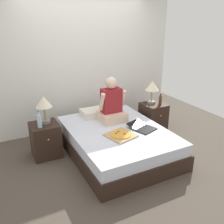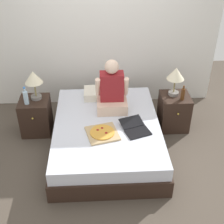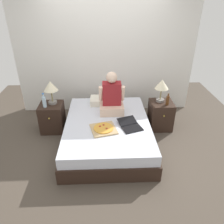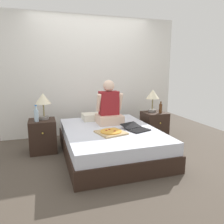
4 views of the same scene
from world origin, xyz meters
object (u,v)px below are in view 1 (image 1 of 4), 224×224
object	(u,v)px
water_bottle	(39,121)
laptop	(143,128)
beer_bottle	(160,100)
nightstand_left	(46,140)
lamp_on_right_nightstand	(152,87)
lamp_on_left_nightstand	(44,104)
bed	(117,141)
person_seated	(112,105)
nightstand_right	(153,117)
pizza_box	(121,135)

from	to	relation	value
water_bottle	laptop	distance (m)	1.65
water_bottle	beer_bottle	size ratio (longest dim) A/B	1.20
nightstand_left	water_bottle	xyz separation A→B (m)	(-0.08, -0.09, 0.39)
nightstand_left	lamp_on_right_nightstand	world-z (taller)	lamp_on_right_nightstand
lamp_on_left_nightstand	laptop	xyz separation A→B (m)	(1.42, -0.71, -0.43)
bed	person_seated	size ratio (longest dim) A/B	2.58
nightstand_right	person_seated	size ratio (longest dim) A/B	0.72
bed	beer_bottle	size ratio (longest dim) A/B	8.73
bed	lamp_on_right_nightstand	distance (m)	1.34
beer_bottle	person_seated	size ratio (longest dim) A/B	0.29
lamp_on_right_nightstand	person_seated	xyz separation A→B (m)	(-0.95, -0.15, -0.16)
nightstand_left	water_bottle	size ratio (longest dim) A/B	2.03
laptop	person_seated	bearing A→B (deg)	117.77
lamp_on_left_nightstand	lamp_on_right_nightstand	distance (m)	2.08
water_bottle	nightstand_right	size ratio (longest dim) A/B	0.49
laptop	pizza_box	distance (m)	0.46
pizza_box	nightstand_right	bearing A→B (deg)	32.15
nightstand_left	lamp_on_left_nightstand	size ratio (longest dim) A/B	1.25
laptop	nightstand_left	bearing A→B (deg)	155.79
person_seated	bed	bearing A→B (deg)	-104.02
lamp_on_right_nightstand	lamp_on_left_nightstand	bearing A→B (deg)	180.00
water_bottle	lamp_on_right_nightstand	size ratio (longest dim) A/B	0.61
water_bottle	laptop	bearing A→B (deg)	-20.19
nightstand_left	beer_bottle	world-z (taller)	beer_bottle
nightstand_left	nightstand_right	size ratio (longest dim) A/B	1.00
bed	lamp_on_left_nightstand	size ratio (longest dim) A/B	4.46
bed	water_bottle	world-z (taller)	water_bottle
bed	pizza_box	world-z (taller)	pizza_box
nightstand_left	person_seated	size ratio (longest dim) A/B	0.72
nightstand_right	person_seated	bearing A→B (deg)	-174.24
nightstand_right	beer_bottle	size ratio (longest dim) A/B	2.44
nightstand_right	pizza_box	world-z (taller)	nightstand_right
nightstand_left	water_bottle	distance (m)	0.41
lamp_on_left_nightstand	beer_bottle	distance (m)	2.19
lamp_on_right_nightstand	person_seated	world-z (taller)	person_seated
lamp_on_left_nightstand	water_bottle	xyz separation A→B (m)	(-0.12, -0.14, -0.22)
nightstand_right	laptop	size ratio (longest dim) A/B	1.13
lamp_on_right_nightstand	person_seated	distance (m)	0.98
bed	beer_bottle	bearing A→B (deg)	17.71
nightstand_left	water_bottle	world-z (taller)	water_bottle
water_bottle	nightstand_right	bearing A→B (deg)	2.31
person_seated	pizza_box	xyz separation A→B (m)	(-0.16, -0.62, -0.27)
bed	nightstand_left	xyz separation A→B (m)	(-1.07, 0.47, 0.06)
lamp_on_left_nightstand	water_bottle	size ratio (longest dim) A/B	1.63
nightstand_right	beer_bottle	xyz separation A→B (m)	(0.07, -0.10, 0.38)
nightstand_left	pizza_box	distance (m)	1.25
person_seated	nightstand_left	bearing A→B (deg)	175.14
beer_bottle	person_seated	world-z (taller)	person_seated
water_bottle	laptop	xyz separation A→B (m)	(1.54, -0.57, -0.21)
bed	nightstand_left	bearing A→B (deg)	156.57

